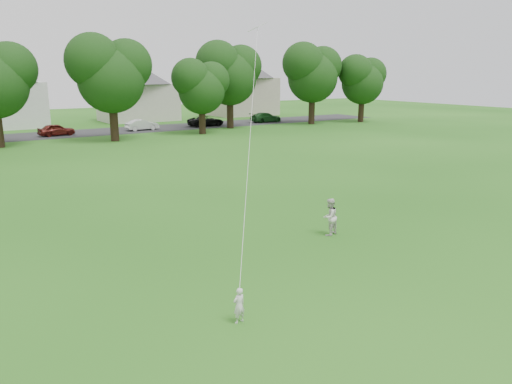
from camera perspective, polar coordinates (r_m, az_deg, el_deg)
ground at (r=15.02m, az=-1.23°, el=-10.92°), size 160.00×160.00×0.00m
street at (r=54.45m, az=-25.47°, el=5.69°), size 90.00×7.00×0.01m
toddler at (r=12.94m, az=-1.95°, el=-12.83°), size 0.37×0.27×0.95m
older_boy at (r=19.62m, az=8.41°, el=-2.83°), size 0.83×0.71×1.47m
kite at (r=17.52m, az=-0.59°, el=7.69°), size 3.86×5.26×13.90m
tree_row at (r=47.62m, az=-26.29°, el=12.60°), size 81.24×9.60×11.11m
parked_cars at (r=53.53m, az=-24.44°, el=6.34°), size 62.87×2.35×1.26m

